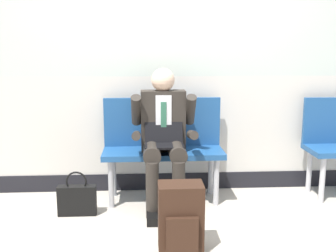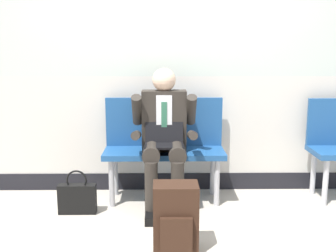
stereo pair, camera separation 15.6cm
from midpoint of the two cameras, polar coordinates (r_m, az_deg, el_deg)
ground_plane at (r=3.52m, az=1.90°, el=-12.79°), size 18.00×18.00×0.00m
station_wall at (r=3.99m, az=1.51°, el=10.04°), size 5.73×0.14×2.73m
bench_with_person at (r=3.81m, az=0.62°, el=-2.19°), size 1.11×0.42×0.95m
person_seated at (r=3.59m, az=0.70°, el=-1.20°), size 0.57×0.70×1.24m
backpack at (r=2.92m, az=2.66°, el=-12.82°), size 0.31×0.25×0.49m
handbag at (r=3.64m, az=-11.38°, el=-9.83°), size 0.32×0.09×0.39m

